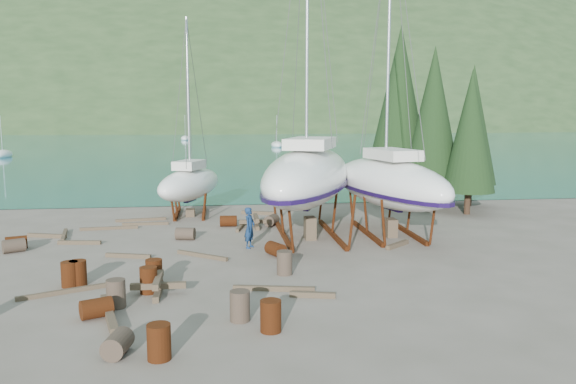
{
  "coord_description": "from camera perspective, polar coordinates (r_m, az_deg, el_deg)",
  "views": [
    {
      "loc": [
        -0.64,
        -21.25,
        5.88
      ],
      "look_at": [
        2.4,
        3.0,
        2.49
      ],
      "focal_mm": 35.0,
      "sensor_mm": 36.0,
      "label": 1
    }
  ],
  "objects": [
    {
      "name": "far_house_right",
      "position": [
        213.48,
        1.12,
        7.1
      ],
      "size": [
        6.6,
        5.6,
        5.6
      ],
      "color": "beige",
      "rests_on": "ground"
    },
    {
      "name": "timber_10",
      "position": [
        29.54,
        -4.76,
        -3.46
      ],
      "size": [
        0.69,
        2.5,
        0.16
      ],
      "primitive_type": "cube",
      "rotation": [
        0.0,
        0.0,
        2.93
      ],
      "color": "brown",
      "rests_on": "ground"
    },
    {
      "name": "timber_4",
      "position": [
        27.39,
        -20.43,
        -4.83
      ],
      "size": [
        1.97,
        0.43,
        0.17
      ],
      "primitive_type": "cube",
      "rotation": [
        0.0,
        0.0,
        1.44
      ],
      "color": "brown",
      "rests_on": "ground"
    },
    {
      "name": "small_sailboat_shore",
      "position": [
        33.28,
        -9.94,
        0.86
      ],
      "size": [
        4.63,
        7.45,
        11.39
      ],
      "rotation": [
        0.0,
        0.0,
        -0.36
      ],
      "color": "white",
      "rests_on": "ground"
    },
    {
      "name": "large_sailboat_near",
      "position": [
        26.85,
        2.08,
        1.67
      ],
      "size": [
        7.29,
        12.18,
        18.47
      ],
      "rotation": [
        0.0,
        0.0,
        -0.36
      ],
      "color": "white",
      "rests_on": "ground"
    },
    {
      "name": "cypress_back_left",
      "position": [
        37.13,
        11.26,
        8.95
      ],
      "size": [
        4.14,
        4.14,
        11.5
      ],
      "color": "black",
      "rests_on": "ground"
    },
    {
      "name": "timber_15",
      "position": [
        30.36,
        -17.72,
        -3.52
      ],
      "size": [
        2.88,
        0.39,
        0.15
      ],
      "primitive_type": "cube",
      "rotation": [
        0.0,
        0.0,
        1.66
      ],
      "color": "brown",
      "rests_on": "ground"
    },
    {
      "name": "worker",
      "position": [
        24.92,
        -3.92,
        -3.64
      ],
      "size": [
        0.69,
        0.79,
        1.82
      ],
      "primitive_type": "imported",
      "rotation": [
        0.0,
        0.0,
        1.1
      ],
      "color": "navy",
      "rests_on": "ground"
    },
    {
      "name": "cypress_near_right",
      "position": [
        35.75,
        14.54,
        7.5
      ],
      "size": [
        3.6,
        3.6,
        10.0
      ],
      "color": "black",
      "rests_on": "ground"
    },
    {
      "name": "cypress_mid_right",
      "position": [
        34.52,
        18.04,
        5.91
      ],
      "size": [
        3.06,
        3.06,
        8.5
      ],
      "color": "black",
      "rests_on": "ground"
    },
    {
      "name": "drum_1",
      "position": [
        14.87,
        -16.93,
        -14.55
      ],
      "size": [
        0.73,
        0.97,
        0.58
      ],
      "primitive_type": "cylinder",
      "rotation": [
        1.57,
        0.0,
        2.96
      ],
      "color": "#2D2823",
      "rests_on": "ground"
    },
    {
      "name": "timber_7",
      "position": [
        18.48,
        2.5,
        -10.39
      ],
      "size": [
        1.49,
        0.51,
        0.17
      ],
      "primitive_type": "cube",
      "rotation": [
        0.0,
        0.0,
        1.34
      ],
      "color": "brown",
      "rests_on": "ground"
    },
    {
      "name": "timber_16",
      "position": [
        17.53,
        -17.72,
        -11.7
      ],
      "size": [
        1.08,
        3.09,
        0.23
      ],
      "primitive_type": "cube",
      "rotation": [
        0.0,
        0.0,
        0.28
      ],
      "color": "brown",
      "rests_on": "ground"
    },
    {
      "name": "timber_pile_aft",
      "position": [
        29.54,
        -3.24,
        -3.01
      ],
      "size": [
        1.8,
        1.8,
        0.6
      ],
      "color": "brown",
      "rests_on": "ground"
    },
    {
      "name": "timber_3",
      "position": [
        20.21,
        -21.89,
        -9.39
      ],
      "size": [
        2.66,
        1.36,
        0.15
      ],
      "primitive_type": "cube",
      "rotation": [
        0.0,
        0.0,
        2.01
      ],
      "color": "brown",
      "rests_on": "ground"
    },
    {
      "name": "drum_16",
      "position": [
        18.22,
        -17.07,
        -9.84
      ],
      "size": [
        0.58,
        0.58,
        0.88
      ],
      "primitive_type": "cylinder",
      "color": "#2D2823",
      "rests_on": "ground"
    },
    {
      "name": "drum_10",
      "position": [
        20.28,
        -13.45,
        -7.89
      ],
      "size": [
        0.58,
        0.58,
        0.88
      ],
      "primitive_type": "cylinder",
      "color": "#59230F",
      "rests_on": "ground"
    },
    {
      "name": "drum_12",
      "position": [
        17.57,
        -18.89,
        -11.11
      ],
      "size": [
        1.04,
        0.9,
        0.58
      ],
      "primitive_type": "cylinder",
      "rotation": [
        1.57,
        0.0,
        2.01
      ],
      "color": "#59230F",
      "rests_on": "ground"
    },
    {
      "name": "timber_11",
      "position": [
        23.69,
        -8.73,
        -6.38
      ],
      "size": [
        2.14,
        1.71,
        0.15
      ],
      "primitive_type": "cube",
      "rotation": [
        0.0,
        0.0,
        0.91
      ],
      "color": "brown",
      "rests_on": "ground"
    },
    {
      "name": "timber_pile_fore",
      "position": [
        19.15,
        -13.04,
        -9.26
      ],
      "size": [
        1.8,
        1.8,
        0.6
      ],
      "color": "brown",
      "rests_on": "ground"
    },
    {
      "name": "moored_boat_far",
      "position": [
        131.57,
        -10.39,
        5.37
      ],
      "size": [
        2.0,
        5.0,
        6.05
      ],
      "color": "white",
      "rests_on": "ground"
    },
    {
      "name": "bay_water",
      "position": [
        336.31,
        -7.08,
        6.83
      ],
      "size": [
        700.0,
        700.0,
        0.0
      ],
      "primitive_type": "plane",
      "color": "#165871",
      "rests_on": "ground"
    },
    {
      "name": "ground",
      "position": [
        22.06,
        -5.28,
        -7.6
      ],
      "size": [
        600.0,
        600.0,
        0.0
      ],
      "primitive_type": "plane",
      "color": "#61574C",
      "rests_on": "ground"
    },
    {
      "name": "timber_6",
      "position": [
        33.27,
        -3.01,
        -2.13
      ],
      "size": [
        2.03,
        0.9,
        0.19
      ],
      "primitive_type": "cube",
      "rotation": [
        0.0,
        0.0,
        1.22
      ],
      "color": "brown",
      "rests_on": "ground"
    },
    {
      "name": "timber_17",
      "position": [
        29.31,
        -21.78,
        -4.09
      ],
      "size": [
        0.66,
        2.62,
        0.16
      ],
      "primitive_type": "cube",
      "rotation": [
        0.0,
        0.0,
        0.19
      ],
      "color": "brown",
      "rests_on": "ground"
    },
    {
      "name": "drum_6",
      "position": [
        23.56,
        -1.26,
        -5.84
      ],
      "size": [
        0.91,
        1.05,
        0.58
      ],
      "primitive_type": "cylinder",
      "rotation": [
        1.57,
        0.0,
        0.47
      ],
      "color": "#59230F",
      "rests_on": "ground"
    },
    {
      "name": "timber_9",
      "position": [
        32.27,
        -14.71,
        -2.73
      ],
      "size": [
        2.73,
        0.55,
        0.15
      ],
      "primitive_type": "cube",
      "rotation": [
        0.0,
        0.0,
        1.72
      ],
      "color": "brown",
      "rests_on": "ground"
    },
    {
      "name": "far_house_center",
      "position": [
        212.16,
        -12.47,
        6.91
      ],
      "size": [
        6.6,
        5.6,
        5.6
      ],
      "color": "beige",
      "rests_on": "ground"
    },
    {
      "name": "drum_7",
      "position": [
        15.63,
        -1.76,
        -12.48
      ],
      "size": [
        0.58,
        0.58,
        0.88
      ],
      "primitive_type": "cylinder",
      "color": "#59230F",
      "rests_on": "ground"
    },
    {
      "name": "drum_17",
      "position": [
        16.45,
        -4.91,
        -11.46
      ],
      "size": [
        0.58,
        0.58,
        0.88
      ],
      "primitive_type": "cylinder",
      "color": "#2D2823",
      "rests_on": "ground"
    },
    {
      "name": "drum_9",
      "position": [
        27.01,
        -10.39,
        -4.19
      ],
      "size": [
        0.98,
        0.75,
        0.58
      ],
      "primitive_type": "cylinder",
      "rotation": [
        1.57,
        0.0,
        1.37
      ],
      "color": "#2D2823",
      "rests_on": "ground"
    },
    {
      "name": "timber_5",
      "position": [
        19.12,
        -1.46,
        -9.77
      ],
      "size": [
        2.74,
        0.71,
        0.16
      ],
      "primitive_type": "cube",
      "rotation": [
        0.0,
        0.0,
        1.37
      ],
      "color": "brown",
      "rests_on": "ground"
    },
    {
      "name": "drum_13",
      "position": [
        20.84,
        -21.28,
        -7.79
      ],
      "size": [
        0.58,
        0.58,
        0.88
      ],
      "primitive_type": "cylinder",
      "color": "#59230F",
      "rests_on": "ground"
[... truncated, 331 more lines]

